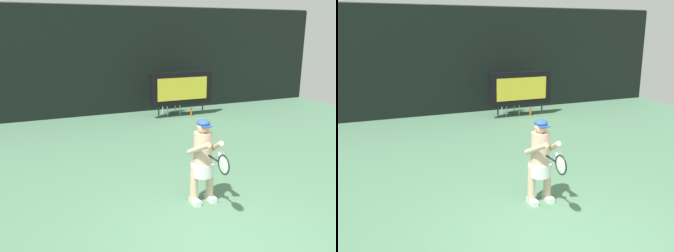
# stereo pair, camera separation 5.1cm
# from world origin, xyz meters

# --- Properties ---
(ground) EXTENTS (18.00, 22.00, 0.03)m
(ground) POSITION_xyz_m (0.00, -0.19, -0.01)
(ground) COLOR #4F7A5B
(backdrop_screen) EXTENTS (18.00, 0.12, 3.66)m
(backdrop_screen) POSITION_xyz_m (0.00, 8.50, 1.81)
(backdrop_screen) COLOR black
(backdrop_screen) RESTS_ON ground
(scoreboard) EXTENTS (2.20, 0.21, 1.50)m
(scoreboard) POSITION_xyz_m (2.69, 7.18, 0.95)
(scoreboard) COLOR black
(scoreboard) RESTS_ON ground
(umpire_chair) EXTENTS (0.52, 0.44, 1.08)m
(umpire_chair) POSITION_xyz_m (2.49, 7.63, 0.62)
(umpire_chair) COLOR white
(umpire_chair) RESTS_ON ground
(water_bottle) EXTENTS (0.07, 0.07, 0.27)m
(water_bottle) POSITION_xyz_m (3.04, 7.12, 0.12)
(water_bottle) COLOR #CF5D1A
(water_bottle) RESTS_ON ground
(tennis_player) EXTENTS (0.54, 0.61, 1.44)m
(tennis_player) POSITION_xyz_m (0.27, 1.23, 0.78)
(tennis_player) COLOR white
(tennis_player) RESTS_ON ground
(tennis_racket) EXTENTS (0.03, 0.60, 0.31)m
(tennis_racket) POSITION_xyz_m (0.26, 0.59, 0.90)
(tennis_racket) COLOR black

